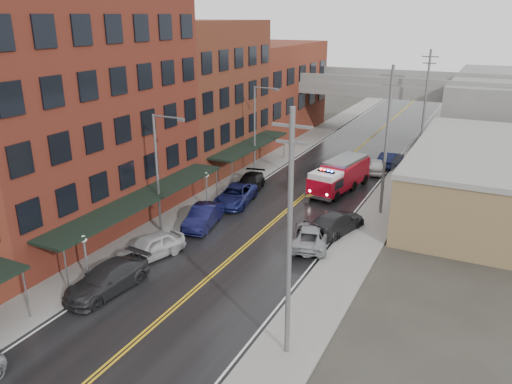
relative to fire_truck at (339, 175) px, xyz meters
The scene contains 29 objects.
road 9.45m from the fire_truck, 104.91° to the right, with size 11.00×160.00×0.02m, color black.
sidewalk_left 13.32m from the fire_truck, 137.11° to the right, with size 3.00×160.00×0.15m, color slate.
sidewalk_right 10.36m from the fire_truck, 61.46° to the right, with size 3.00×160.00×0.15m, color slate.
curb_left 12.17m from the fire_truck, 131.77° to the right, with size 0.30×160.00×0.15m, color gray.
curb_right 9.69m from the fire_truck, 70.17° to the right, with size 0.30×160.00×0.15m, color gray.
brick_building_b 23.63m from the fire_truck, 134.44° to the right, with size 9.00×20.00×18.00m, color #5B2318.
brick_building_c 16.85m from the fire_truck, behind, with size 9.00×15.00×15.00m, color #5A291B.
brick_building_far 25.04m from the fire_truck, 129.58° to the left, with size 9.00×20.00×12.00m, color maroon.
tan_building 13.67m from the fire_truck, ahead, with size 14.00×22.00×5.00m, color olive.
awning_1 18.88m from the fire_truck, 121.71° to the right, with size 2.60×18.00×3.09m.
awning_2 10.10m from the fire_truck, behind, with size 2.60×13.00×3.09m.
globe_lamp_1 24.65m from the fire_truck, 110.93° to the right, with size 0.44×0.44×3.12m.
globe_lamp_2 12.62m from the fire_truck, 134.32° to the right, with size 0.44×0.44×3.12m.
street_lamp_1 17.85m from the fire_truck, 120.80° to the right, with size 2.64×0.22×9.00m.
street_lamp_2 9.71m from the fire_truck, behind, with size 2.64×0.22×9.00m.
utility_pole_0 24.94m from the fire_truck, 78.70° to the right, with size 1.80×0.24×12.00m.
utility_pole_1 7.85m from the fire_truck, 39.89° to the right, with size 1.80×0.24×12.00m.
utility_pole_2 17.36m from the fire_truck, 73.29° to the left, with size 1.80×0.24×12.00m.
overpass 23.53m from the fire_truck, 95.96° to the left, with size 40.00×10.00×7.50m.
fire_truck is the anchor object (origin of this frame).
parked_car_left_3 24.34m from the fire_truck, 106.65° to the right, with size 2.30×5.65×1.64m, color #27282A.
parked_car_left_4 20.10m from the fire_truck, 111.42° to the right, with size 1.97×4.90×1.67m, color #B6B6B6.
parked_car_left_5 14.42m from the fire_truck, 118.85° to the right, with size 1.75×5.01×1.65m, color black.
parked_car_left_6 10.06m from the fire_truck, 134.60° to the right, with size 2.60×5.64×1.57m, color #14194D.
parked_car_left_7 8.36m from the fire_truck, 152.76° to the right, with size 2.15×5.29×1.54m, color black.
parked_car_right_0 12.22m from the fire_truck, 82.22° to the right, with size 2.49×5.40×1.50m, color gray.
parked_car_right_1 9.60m from the fire_truck, 74.24° to the right, with size 2.31×5.68×1.65m, color black.
parked_car_right_2 7.45m from the fire_truck, 76.11° to the left, with size 1.77×4.41×1.50m, color white.
parked_car_right_3 10.62m from the fire_truck, 75.79° to the left, with size 1.69×4.85×1.60m, color black.
Camera 1 is at (14.71, -3.79, 15.51)m, focal length 35.00 mm.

